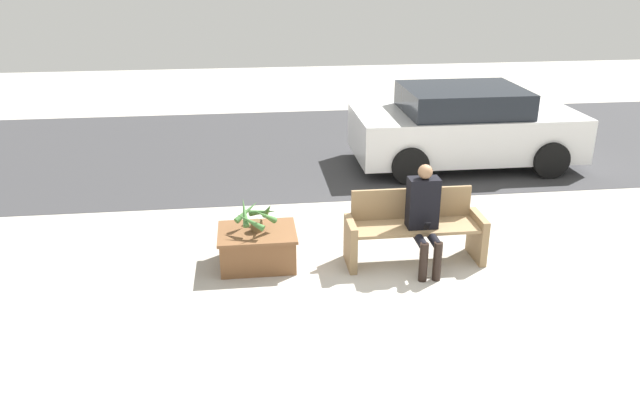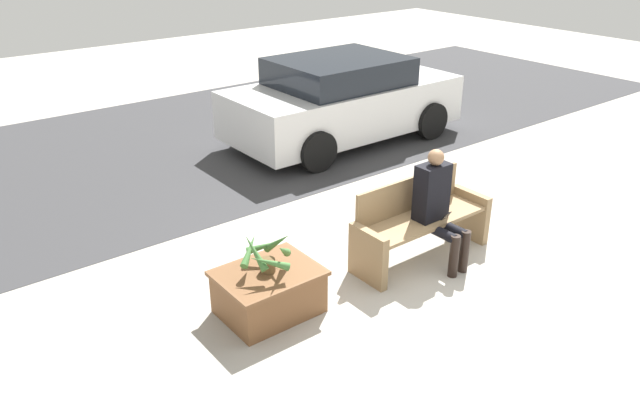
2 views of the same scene
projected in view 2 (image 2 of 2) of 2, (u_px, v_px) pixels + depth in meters
ground_plane at (447, 275)px, 6.79m from camera, size 30.00×30.00×0.00m
road_surface at (203, 141)px, 10.80m from camera, size 20.00×6.00×0.01m
bench at (419, 221)px, 7.00m from camera, size 1.72×0.54×0.90m
person_seated at (437, 203)px, 6.78m from camera, size 0.38×0.62×1.31m
planter_box at (269, 290)px, 6.06m from camera, size 0.96×0.75×0.46m
potted_plant at (267, 253)px, 5.90m from camera, size 0.57×0.58×0.42m
parked_car at (342, 100)px, 10.56m from camera, size 4.02×1.98×1.43m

